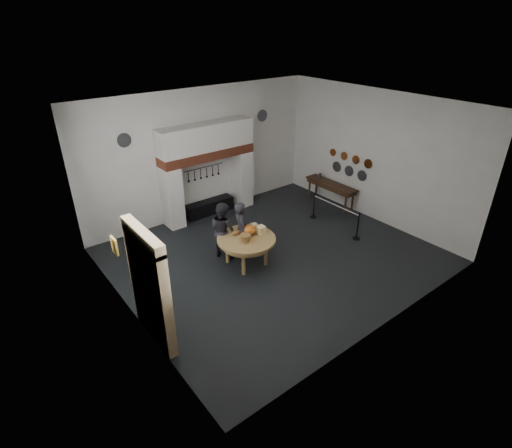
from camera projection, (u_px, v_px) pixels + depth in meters
floor at (274, 255)px, 12.34m from camera, size 9.00×8.00×0.02m
ceiling at (277, 107)px, 10.23m from camera, size 9.00×8.00×0.02m
wall_back at (202, 153)px, 14.07m from camera, size 9.00×0.02×4.50m
wall_front at (397, 245)px, 8.49m from camera, size 9.00×0.02×4.50m
wall_left at (121, 236)px, 8.84m from camera, size 0.02×8.00×4.50m
wall_right at (375, 157)px, 13.73m from camera, size 0.02×8.00×4.50m
chimney_pier_left at (172, 197)px, 13.58m from camera, size 0.55×0.70×2.15m
chimney_pier_right at (242, 178)px, 15.18m from camera, size 0.55×0.70×2.15m
hearth_brick_band at (207, 154)px, 13.80m from camera, size 3.50×0.72×0.32m
chimney_hood at (206, 137)px, 13.52m from camera, size 3.50×0.70×0.90m
iron_range at (209, 207)px, 14.81m from camera, size 1.90×0.45×0.50m
utensil_rail at (204, 167)px, 14.25m from camera, size 1.60×0.02×0.02m
door_recess at (147, 294)px, 8.63m from camera, size 0.04×1.10×2.50m
door_jamb_near at (165, 307)px, 8.16m from camera, size 0.22×0.30×2.60m
door_jamb_far at (137, 275)px, 9.14m from camera, size 0.22×0.30×2.60m
door_lintel at (142, 236)px, 8.02m from camera, size 0.22×1.70×0.30m
wall_plaque at (115, 246)px, 9.73m from camera, size 0.05×0.34×0.44m
work_table at (246, 239)px, 11.54m from camera, size 2.10×2.10×0.07m
pumpkin at (250, 230)px, 11.63m from camera, size 0.36×0.36×0.31m
cheese_block_big at (261, 230)px, 11.70m from camera, size 0.22×0.22×0.24m
cheese_block_small at (254, 227)px, 11.91m from camera, size 0.18×0.18×0.20m
wicker_basket at (245, 238)px, 11.28m from camera, size 0.39×0.39×0.22m
bread_loaf at (236, 232)px, 11.68m from camera, size 0.31×0.18×0.13m
visitor_near at (241, 231)px, 11.85m from camera, size 0.64×0.77×1.81m
visitor_far at (223, 230)px, 11.92m from camera, size 0.78×0.94×1.78m
side_table at (331, 184)px, 15.19m from camera, size 0.55×2.20×0.06m
pewter_jug at (320, 176)px, 15.55m from camera, size 0.12×0.12×0.22m
copper_pan_a at (368, 164)px, 13.99m from camera, size 0.03×0.34×0.34m
copper_pan_b at (356, 160)px, 14.37m from camera, size 0.03×0.32×0.32m
copper_pan_c at (344, 156)px, 14.75m from camera, size 0.03×0.30×0.30m
copper_pan_d at (333, 152)px, 15.14m from camera, size 0.03×0.28×0.28m
pewter_plate_left at (362, 176)px, 14.36m from camera, size 0.03×0.40×0.40m
pewter_plate_mid at (349, 171)px, 14.78m from camera, size 0.03×0.40×0.40m
pewter_plate_right at (337, 167)px, 15.20m from camera, size 0.03×0.40×0.40m
pewter_plate_back_left at (124, 140)px, 12.14m from camera, size 0.44×0.03×0.44m
pewter_plate_back_right at (262, 116)px, 15.07m from camera, size 0.44×0.03×0.44m
barrier_post_near at (358, 227)px, 13.03m from camera, size 0.05×0.05×0.90m
barrier_post_far at (314, 206)px, 14.43m from camera, size 0.05×0.05×0.90m
barrier_rope at (336, 205)px, 13.54m from camera, size 0.04×2.00×0.04m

